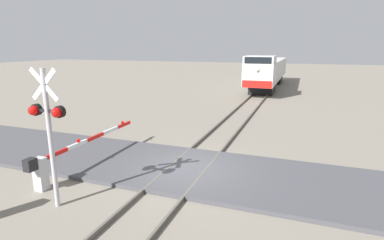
{
  "coord_description": "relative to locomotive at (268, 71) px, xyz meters",
  "views": [
    {
      "loc": [
        4.0,
        -10.37,
        4.75
      ],
      "look_at": [
        -0.83,
        2.76,
        1.35
      ],
      "focal_mm": 28.55,
      "sensor_mm": 36.0,
      "label": 1
    }
  ],
  "objects": [
    {
      "name": "road_surface",
      "position": [
        0.0,
        -25.99,
        -1.9
      ],
      "size": [
        36.0,
        4.46,
        0.15
      ],
      "primitive_type": "cube",
      "color": "#47474C",
      "rests_on": "ground_plane"
    },
    {
      "name": "crossing_gate",
      "position": [
        -4.06,
        -28.34,
        -1.2
      ],
      "size": [
        0.36,
        6.19,
        1.24
      ],
      "color": "silver",
      "rests_on": "ground_plane"
    },
    {
      "name": "locomotive",
      "position": [
        0.0,
        0.0,
        0.0
      ],
      "size": [
        2.78,
        18.09,
        3.87
      ],
      "color": "black",
      "rests_on": "ground_plane"
    },
    {
      "name": "rail_track_left",
      "position": [
        -0.72,
        -25.99,
        -1.9
      ],
      "size": [
        0.08,
        80.0,
        0.15
      ],
      "primitive_type": "cube",
      "color": "#59544C",
      "rests_on": "ground_plane"
    },
    {
      "name": "rail_track_right",
      "position": [
        0.72,
        -25.99,
        -1.9
      ],
      "size": [
        0.08,
        80.0,
        0.15
      ],
      "primitive_type": "cube",
      "color": "#59544C",
      "rests_on": "ground_plane"
    },
    {
      "name": "crossing_signal",
      "position": [
        -2.75,
        -29.88,
        0.64
      ],
      "size": [
        1.18,
        0.33,
        4.19
      ],
      "color": "#ADADB2",
      "rests_on": "ground_plane"
    },
    {
      "name": "ground_plane",
      "position": [
        0.0,
        -25.99,
        -1.98
      ],
      "size": [
        160.0,
        160.0,
        0.0
      ],
      "primitive_type": "plane",
      "color": "gray"
    }
  ]
}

